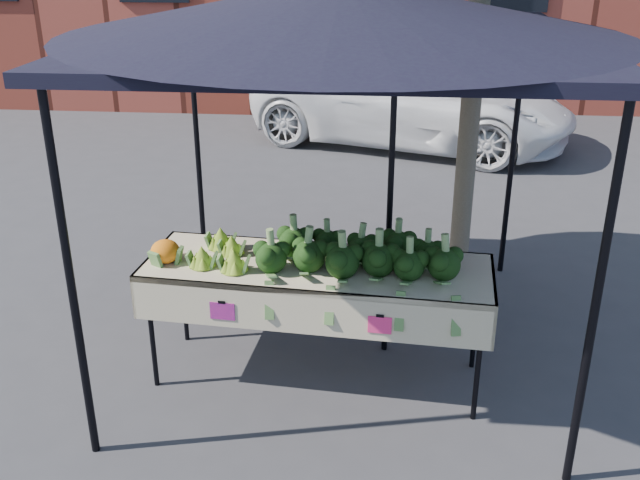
# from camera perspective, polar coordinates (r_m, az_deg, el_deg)

# --- Properties ---
(ground) EXTENTS (90.00, 90.00, 0.00)m
(ground) POSITION_cam_1_polar(r_m,az_deg,el_deg) (5.45, -0.44, -10.38)
(ground) COLOR #333336
(table) EXTENTS (2.46, 1.00, 0.90)m
(table) POSITION_cam_1_polar(r_m,az_deg,el_deg) (5.19, -0.20, -6.46)
(table) COLOR #C5B88E
(table) RESTS_ON ground
(canopy) EXTENTS (3.16, 3.16, 2.74)m
(canopy) POSITION_cam_1_polar(r_m,az_deg,el_deg) (5.25, 1.77, 4.92)
(canopy) COLOR black
(canopy) RESTS_ON ground
(broccoli_heap) EXTENTS (1.39, 0.59, 0.28)m
(broccoli_heap) POSITION_cam_1_polar(r_m,az_deg,el_deg) (4.93, 3.00, -0.49)
(broccoli_heap) COLOR black
(broccoli_heap) RESTS_ON table
(romanesco_cluster) EXTENTS (0.45, 0.59, 0.22)m
(romanesco_cluster) POSITION_cam_1_polar(r_m,az_deg,el_deg) (5.07, -7.68, -0.38)
(romanesco_cluster) COLOR #7AA529
(romanesco_cluster) RESTS_ON table
(cauliflower_pair) EXTENTS (0.22, 0.22, 0.19)m
(cauliflower_pair) POSITION_cam_1_polar(r_m,az_deg,el_deg) (5.09, -12.11, -0.71)
(cauliflower_pair) COLOR orange
(cauliflower_pair) RESTS_ON table
(street_tree) EXTENTS (2.53, 2.53, 4.98)m
(street_tree) POSITION_cam_1_polar(r_m,az_deg,el_deg) (6.14, 12.44, 17.80)
(street_tree) COLOR #1E4C14
(street_tree) RESTS_ON ground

